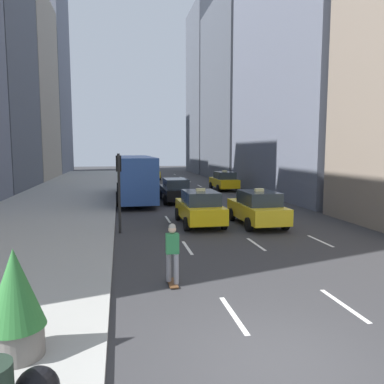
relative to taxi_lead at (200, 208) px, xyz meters
The scene contains 14 objects.
ground_plane 12.34m from the taxi_lead, 95.59° to the right, with size 160.00×160.00×0.00m, color #333335.
sidewalk_left 16.89m from the taxi_lead, 119.08° to the left, with size 8.00×66.00×0.15m, color #9E9E99.
lane_markings 10.87m from the taxi_lead, 82.58° to the left, with size 5.72×56.00×0.01m.
building_row_left 29.55m from the taxi_lead, 123.98° to the left, with size 6.00×64.19×29.96m.
building_row_right 23.46m from the taxi_lead, 52.68° to the left, with size 6.00×62.40×36.98m.
taxi_lead is the anchor object (origin of this frame).
taxi_second 16.34m from the taxi_lead, 69.96° to the left, with size 2.02×4.40×1.87m.
taxi_third 2.88m from the taxi_lead, 13.26° to the right, with size 2.02×4.40×1.87m.
taxi_fourth 28.97m from the taxi_lead, 90.00° to the left, with size 2.02×4.40×1.87m.
sedan_black_near 8.50m from the taxi_lead, 90.00° to the left, with size 2.02×4.93×1.69m.
city_bus 10.70m from the taxi_lead, 105.29° to the left, with size 2.80×11.61×3.25m.
skateboarder 8.46m from the taxi_lead, 107.24° to the right, with size 0.36×0.80×1.75m.
planter_with_shrub 12.80m from the taxi_lead, 116.56° to the right, with size 1.00×1.00×1.95m.
traffic_light_pole 4.36m from the taxi_lead, 165.12° to the right, with size 0.24×0.42×3.60m.
Camera 1 is at (-2.68, -5.89, 3.78)m, focal length 35.00 mm.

